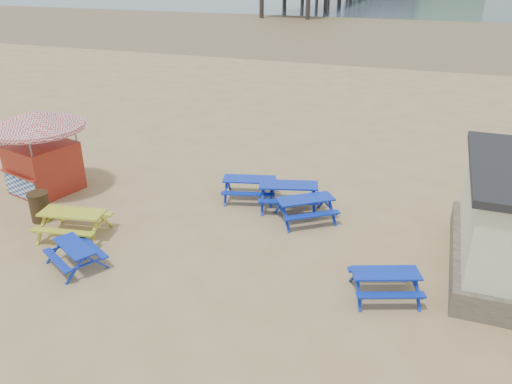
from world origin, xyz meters
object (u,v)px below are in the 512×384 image
at_px(picnic_table_blue_a, 288,195).
at_px(picnic_table_yellow, 74,224).
at_px(litter_bin, 40,207).
at_px(picnic_table_blue_b, 250,188).
at_px(ice_cream_kiosk, 39,141).

xyz_separation_m(picnic_table_blue_a, picnic_table_yellow, (-5.74, -4.31, -0.01)).
bearing_deg(picnic_table_blue_a, litter_bin, -169.16).
relative_size(picnic_table_yellow, litter_bin, 2.23).
height_order(picnic_table_blue_a, picnic_table_yellow, picnic_table_blue_a).
bearing_deg(picnic_table_blue_b, picnic_table_blue_a, -21.24).
height_order(picnic_table_blue_a, litter_bin, litter_bin).
height_order(picnic_table_blue_b, litter_bin, litter_bin).
distance_m(picnic_table_blue_b, ice_cream_kiosk, 7.88).
xyz_separation_m(picnic_table_blue_b, litter_bin, (-5.95, -4.00, 0.12)).
bearing_deg(picnic_table_yellow, picnic_table_blue_b, 36.38).
relative_size(picnic_table_blue_b, picnic_table_yellow, 0.99).
relative_size(picnic_table_blue_b, ice_cream_kiosk, 0.52).
xyz_separation_m(picnic_table_blue_a, litter_bin, (-7.47, -3.84, 0.08)).
height_order(picnic_table_blue_b, ice_cream_kiosk, ice_cream_kiosk).
xyz_separation_m(picnic_table_blue_a, ice_cream_kiosk, (-8.98, -1.81, 1.55)).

